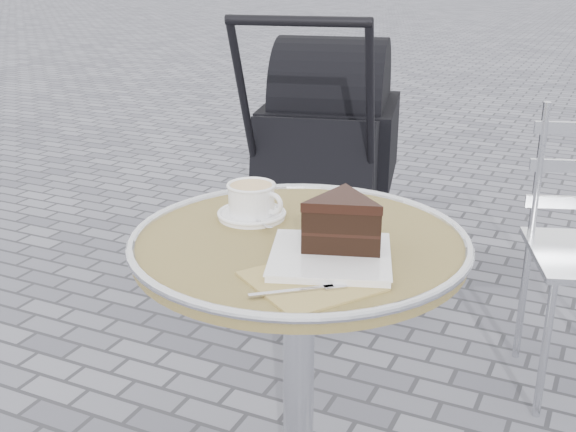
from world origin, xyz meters
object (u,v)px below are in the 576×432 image
at_px(cappuccino_set, 252,203).
at_px(cake_plate_set, 339,231).
at_px(baby_stroller, 327,155).
at_px(cafe_table, 299,308).

height_order(cappuccino_set, cake_plate_set, cake_plate_set).
bearing_deg(baby_stroller, cappuccino_set, -88.58).
xyz_separation_m(cafe_table, cappuccino_set, (-0.15, 0.07, 0.20)).
distance_m(cake_plate_set, baby_stroller, 1.61).
relative_size(cappuccino_set, cake_plate_set, 0.41).
relative_size(cappuccino_set, baby_stroller, 0.14).
xyz_separation_m(cappuccino_set, cake_plate_set, (0.26, -0.13, 0.02)).
bearing_deg(cafe_table, baby_stroller, 110.09).
relative_size(cake_plate_set, baby_stroller, 0.34).
distance_m(cafe_table, cappuccino_set, 0.26).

